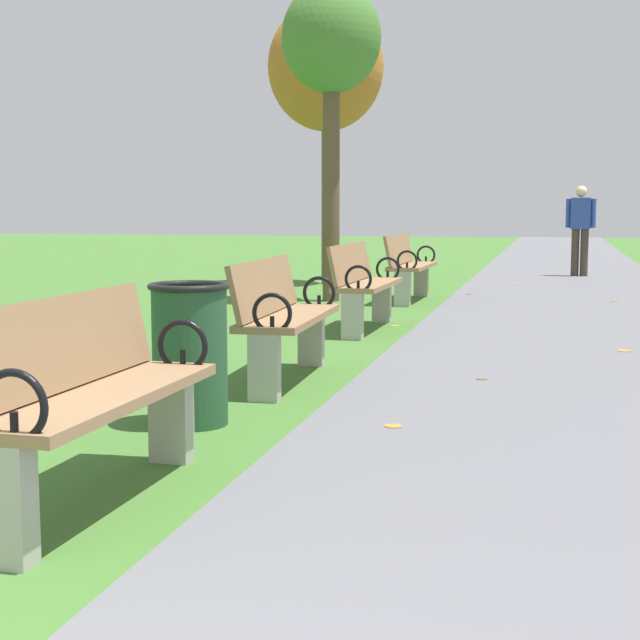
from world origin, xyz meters
name	(u,v)px	position (x,y,z in m)	size (l,w,h in m)	color
paved_walkway	(564,274)	(1.59, 18.00, 0.01)	(3.18, 44.00, 0.02)	slate
park_bench_2	(90,394)	(-0.50, 3.08, 0.49)	(0.50, 1.61, 0.90)	#93704C
park_bench_3	(283,316)	(-0.50, 6.13, 0.49)	(0.53, 1.62, 0.90)	#93704C
park_bench_4	(363,284)	(-0.50, 9.18, 0.49)	(0.50, 1.61, 0.90)	#93704C
park_bench_5	(409,265)	(-0.50, 12.36, 0.49)	(0.52, 1.61, 0.90)	#93704C
tree_1	(331,46)	(-1.53, 12.15, 3.38)	(1.32, 1.32, 4.22)	brown
tree_2	(326,67)	(-2.27, 14.95, 3.50)	(1.87, 1.87, 4.55)	brown
pedestrian_walking	(580,226)	(1.85, 17.54, 0.93)	(0.53, 0.26, 1.62)	#3D3328
trash_bin	(190,353)	(-0.65, 4.63, 0.42)	(0.48, 0.48, 0.84)	#234C2D
scattered_leaves	(469,350)	(0.70, 7.89, 0.02)	(4.96, 15.56, 0.02)	brown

